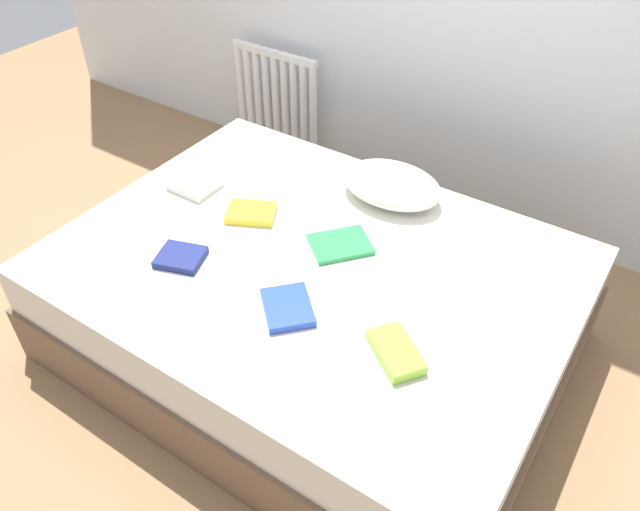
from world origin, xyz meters
name	(u,v)px	position (x,y,z in m)	size (l,w,h in m)	color
ground_plane	(314,344)	(0.00, 0.00, 0.00)	(8.00, 8.00, 0.00)	#93704C
bed	(313,305)	(0.00, 0.00, 0.25)	(2.00, 1.50, 0.50)	brown
radiator	(276,96)	(-1.09, 1.20, 0.41)	(0.59, 0.04, 0.56)	white
pillow	(392,184)	(0.05, 0.53, 0.57)	(0.45, 0.32, 0.14)	white
textbook_yellow	(251,213)	(-0.37, 0.08, 0.52)	(0.20, 0.15, 0.03)	yellow
textbook_navy	(181,257)	(-0.42, -0.29, 0.52)	(0.17, 0.15, 0.03)	navy
textbook_blue	(288,308)	(0.09, -0.29, 0.52)	(0.21, 0.17, 0.03)	#2847B7
textbook_lime	(396,352)	(0.50, -0.26, 0.52)	(0.21, 0.12, 0.04)	#8CC638
textbook_white	(195,183)	(-0.72, 0.11, 0.53)	(0.19, 0.17, 0.05)	white
textbook_green	(340,244)	(0.05, 0.12, 0.51)	(0.23, 0.18, 0.02)	green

